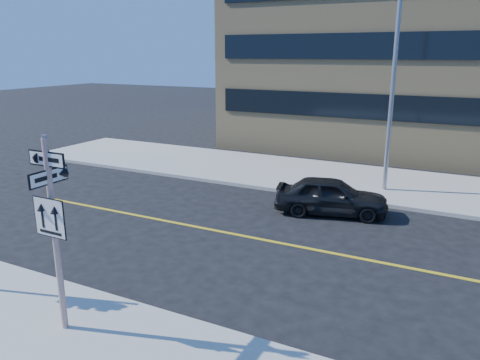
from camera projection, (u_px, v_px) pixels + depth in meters
The scene contains 4 objects.
ground at pixel (142, 283), 11.96m from camera, with size 120.00×120.00×0.00m, color black.
sign_pole at pixel (53, 224), 9.16m from camera, with size 0.92×0.92×4.06m.
parked_car_a at pixel (331, 196), 16.90m from camera, with size 4.01×1.61×1.37m, color black.
streetlight_a at pixel (392, 77), 18.19m from camera, with size 0.55×2.25×8.00m.
Camera 1 is at (7.18, -8.51, 5.70)m, focal length 35.00 mm.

